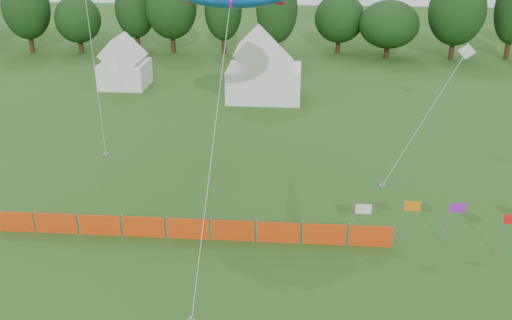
# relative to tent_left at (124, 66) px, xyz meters

# --- Properties ---
(treeline) EXTENTS (104.57, 8.78, 8.36)m
(treeline) POSITION_rel_tent_left_xyz_m (14.67, 12.27, 2.49)
(treeline) COLOR #382314
(treeline) RESTS_ON ground
(tent_left) EXTENTS (3.79, 3.79, 3.35)m
(tent_left) POSITION_rel_tent_left_xyz_m (0.00, 0.00, 0.00)
(tent_left) COLOR white
(tent_left) RESTS_ON ground
(tent_right) EXTENTS (5.71, 4.57, 4.03)m
(tent_right) POSITION_rel_tent_left_xyz_m (11.78, -2.45, 0.35)
(tent_right) COLOR white
(tent_right) RESTS_ON ground
(barrier_fence) EXTENTS (17.90, 0.06, 1.00)m
(barrier_fence) POSITION_rel_tent_left_xyz_m (9.81, -23.72, -1.19)
(barrier_fence) COLOR red
(barrier_fence) RESTS_ON ground
(flag_row) EXTENTS (10.73, 0.77, 2.30)m
(flag_row) POSITION_rel_tent_left_xyz_m (22.21, -23.65, -0.28)
(flag_row) COLOR gray
(flag_row) RESTS_ON ground
(small_kite_white) EXTENTS (6.52, 8.91, 5.94)m
(small_kite_white) POSITION_rel_tent_left_xyz_m (22.97, -11.89, 1.93)
(small_kite_white) COLOR white
(small_kite_white) RESTS_ON ground
(small_kite_dark) EXTENTS (2.68, 5.41, 12.64)m
(small_kite_dark) POSITION_rel_tent_left_xyz_m (1.90, -11.89, 4.92)
(small_kite_dark) COLOR black
(small_kite_dark) RESTS_ON ground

